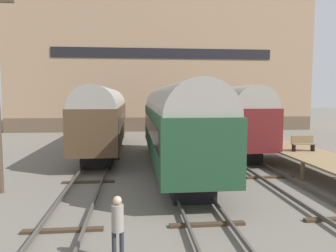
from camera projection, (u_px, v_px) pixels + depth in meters
ground_plane at (192, 198)px, 14.06m from camera, size 200.00×200.00×0.00m
track_left at (78, 199)px, 13.56m from camera, size 2.60×60.00×0.26m
track_middle at (192, 195)px, 14.05m from camera, size 2.60×60.00×0.26m
track_right at (298, 192)px, 14.54m from camera, size 2.60×60.00×0.26m
train_car_maroon at (224, 115)px, 26.45m from camera, size 3.02×15.05×5.06m
train_car_brown at (104, 115)px, 25.54m from camera, size 2.93×16.12×5.05m
train_car_green at (176, 122)px, 19.22m from camera, size 3.11×15.77×5.09m
station_platform at (328, 161)px, 17.07m from camera, size 3.03×14.10×1.08m
bench at (303, 143)px, 19.68m from camera, size 1.40×0.40×0.91m
person_worker at (118, 223)px, 8.56m from camera, size 0.32×0.32×1.80m
warehouse_building at (160, 65)px, 45.46m from camera, size 38.12×11.60×17.31m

